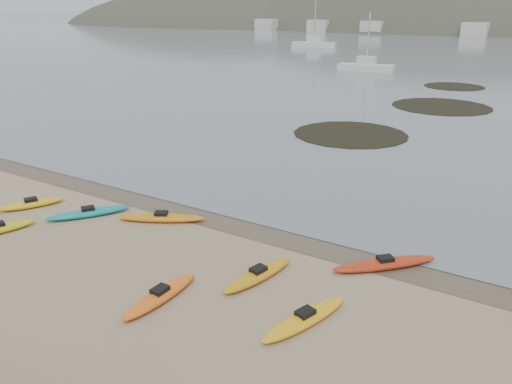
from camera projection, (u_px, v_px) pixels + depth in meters
The scene contains 4 objects.
ground at pixel (256, 224), 21.64m from camera, with size 600.00×600.00×0.00m, color tan.
wet_sand at pixel (252, 227), 21.40m from camera, with size 60.00×60.00×0.00m, color brown.
kayaks at pixel (198, 251), 18.93m from camera, with size 22.47×9.20×0.34m.
kelp_mats at pixel (419, 109), 45.44m from camera, with size 11.88×35.05×0.04m.
Camera 1 is at (10.40, -16.79, 8.95)m, focal length 35.00 mm.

